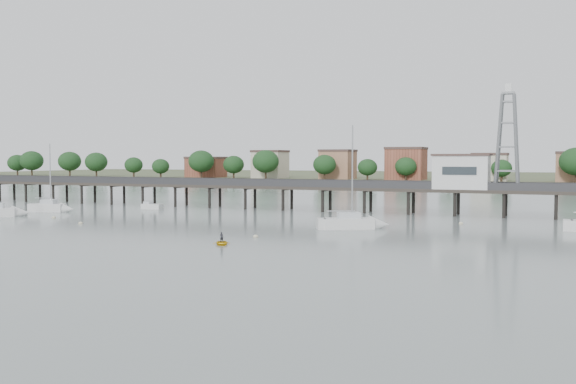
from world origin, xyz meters
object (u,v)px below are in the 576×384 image
(sailboat_c, at_px, (359,223))
(sailboat_a, at_px, (3,212))
(pier, at_px, (307,187))
(sailboat_b, at_px, (54,208))
(white_tender, at_px, (152,206))
(yellow_dinghy, at_px, (222,245))
(lattice_tower, at_px, (508,141))

(sailboat_c, relative_size, sailboat_a, 1.02)
(pier, xyz_separation_m, sailboat_c, (15.93, -23.66, -3.15))
(sailboat_a, xyz_separation_m, sailboat_b, (1.05, 9.43, 0.01))
(sailboat_a, relative_size, white_tender, 3.55)
(white_tender, xyz_separation_m, yellow_dinghy, (32.77, -35.38, -0.44))
(sailboat_b, distance_m, yellow_dinghy, 50.12)
(pier, relative_size, sailboat_a, 11.46)
(pier, relative_size, lattice_tower, 9.68)
(lattice_tower, relative_size, sailboat_a, 1.18)
(sailboat_b, bearing_deg, yellow_dinghy, -41.39)
(lattice_tower, relative_size, yellow_dinghy, 6.12)
(lattice_tower, relative_size, sailboat_b, 1.34)
(white_tender, bearing_deg, pier, 17.33)
(pier, bearing_deg, yellow_dinghy, -80.29)
(sailboat_a, height_order, sailboat_b, sailboat_a)
(sailboat_a, xyz_separation_m, yellow_dinghy, (44.86, -14.90, -0.64))
(lattice_tower, bearing_deg, yellow_dinghy, -119.34)
(lattice_tower, bearing_deg, pier, -180.00)
(sailboat_a, bearing_deg, white_tender, 21.77)
(lattice_tower, height_order, sailboat_b, lattice_tower)
(sailboat_a, bearing_deg, yellow_dinghy, -56.07)
(sailboat_c, bearing_deg, lattice_tower, 29.27)
(sailboat_c, xyz_separation_m, yellow_dinghy, (-8.58, -19.30, -0.64))
(lattice_tower, xyz_separation_m, sailboat_a, (-69.00, -28.05, -10.46))
(sailboat_c, xyz_separation_m, white_tender, (-41.35, 16.09, -0.20))
(sailboat_a, height_order, yellow_dinghy, sailboat_a)
(pier, distance_m, sailboat_b, 41.06)
(pier, height_order, sailboat_b, sailboat_b)
(sailboat_a, bearing_deg, pier, -0.89)
(sailboat_c, height_order, sailboat_b, sailboat_c)
(sailboat_a, height_order, white_tender, sailboat_a)
(lattice_tower, bearing_deg, sailboat_b, -164.68)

